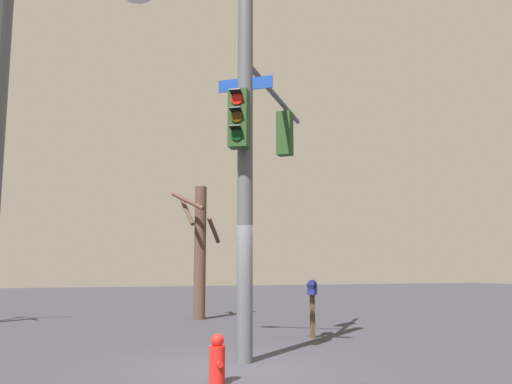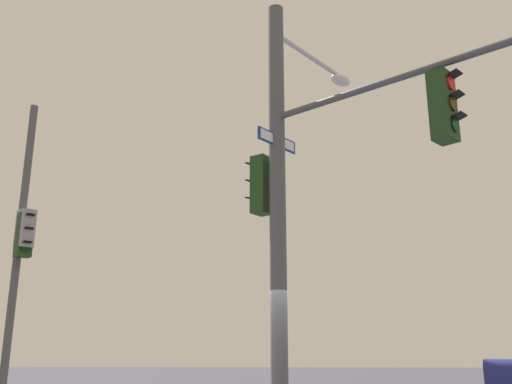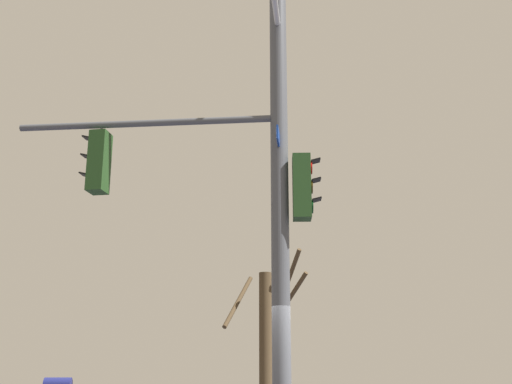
# 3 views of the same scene
# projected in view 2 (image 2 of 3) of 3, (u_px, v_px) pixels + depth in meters

# --- Properties ---
(main_signal_pole_assembly) EXTENTS (4.42, 5.08, 8.07)m
(main_signal_pole_assembly) POSITION_uv_depth(u_px,v_px,m) (302.00, 176.00, 10.05)
(main_signal_pole_assembly) COLOR #4C4F54
(main_signal_pole_assembly) RESTS_ON ground
(secondary_pole_assembly) EXTENTS (0.63, 0.61, 7.78)m
(secondary_pole_assembly) POSITION_uv_depth(u_px,v_px,m) (21.00, 241.00, 13.91)
(secondary_pole_assembly) COLOR #4C4F54
(secondary_pole_assembly) RESTS_ON ground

